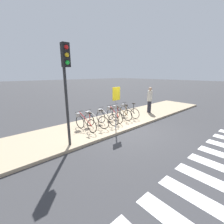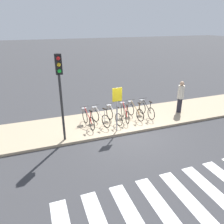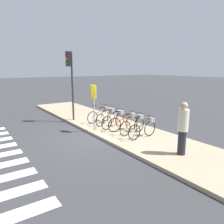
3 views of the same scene
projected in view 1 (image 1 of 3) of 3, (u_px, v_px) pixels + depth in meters
ground_plane at (127, 132)px, 7.37m from camera, size 120.00×120.00×0.00m
sidewalk at (109, 123)px, 8.38m from camera, size 17.75×2.84×0.12m
parked_bicycle_0 at (84, 122)px, 7.16m from camera, size 0.46×1.51×0.94m
parked_bicycle_1 at (94, 119)px, 7.54m from camera, size 0.64×1.44×0.94m
parked_bicycle_2 at (106, 117)px, 7.99m from camera, size 0.47×1.50×0.94m
parked_bicycle_3 at (113, 114)px, 8.48m from camera, size 0.46×1.51×0.94m
parked_bicycle_4 at (120, 112)px, 8.88m from camera, size 0.46×1.51×0.94m
parked_bicycle_5 at (128, 110)px, 9.29m from camera, size 0.46×1.52×0.94m
pedestrian at (150, 99)px, 10.32m from camera, size 0.34×0.34×1.74m
traffic_light at (66, 75)px, 5.03m from camera, size 0.24×0.40×3.61m
sign_post at (116, 101)px, 6.88m from camera, size 0.44×0.07×2.06m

